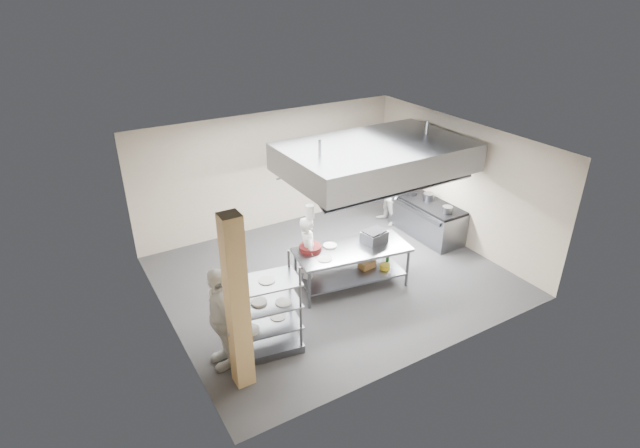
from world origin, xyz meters
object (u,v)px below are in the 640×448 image
cooking_range (427,219)px  chef_head (309,253)px  chef_plating (221,318)px  pass_rack (266,309)px  stockpot (429,197)px  chef_line (388,196)px  griddle (374,237)px  island (352,268)px

cooking_range → chef_head: chef_head is taller
chef_plating → pass_rack: bearing=87.6°
pass_rack → cooking_range: bearing=29.0°
pass_rack → stockpot: (5.38, 1.99, 0.12)m
chef_line → stockpot: (0.55, -0.92, 0.19)m
cooking_range → chef_line: size_ratio=1.25×
cooking_range → griddle: bearing=-157.4°
griddle → stockpot: size_ratio=1.84×
island → stockpot: size_ratio=8.82×
island → chef_line: bearing=48.2°
pass_rack → chef_line: pass_rack is taller
chef_line → stockpot: bearing=34.3°
chef_head → stockpot: chef_head is taller
island → chef_plating: chef_plating is taller
island → cooking_range: island is taller
cooking_range → island: bearing=-161.2°
island → griddle: size_ratio=4.79×
chef_head → chef_plating: chef_plating is taller
island → chef_line: chef_line is taller
chef_plating → griddle: (3.69, 0.84, 0.10)m
pass_rack → chef_plating: (-0.76, 0.07, 0.06)m
pass_rack → chef_head: (1.59, 1.33, -0.05)m
island → griddle: griddle is taller
island → griddle: bearing=9.4°
pass_rack → chef_plating: bearing=-176.3°
cooking_range → griddle: size_ratio=4.07×
island → cooking_range: 3.11m
island → chef_line: (2.46, 2.00, 0.35)m
cooking_range → chef_plating: (-6.08, -1.83, 0.51)m
griddle → stockpot: griddle is taller
cooking_range → chef_line: (-0.48, 1.00, 0.38)m
island → stockpot: bearing=28.8°
chef_head → stockpot: 3.86m
pass_rack → chef_line: size_ratio=1.08×
chef_head → chef_plating: (-2.35, -1.25, 0.11)m
griddle → stockpot: (2.46, 1.08, -0.04)m
chef_head → griddle: chef_head is taller
pass_rack → chef_plating: 0.77m
stockpot → island: bearing=-160.3°
island → cooking_range: (2.94, 1.00, -0.04)m
cooking_range → stockpot: size_ratio=7.50×
pass_rack → chef_head: size_ratio=1.06×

